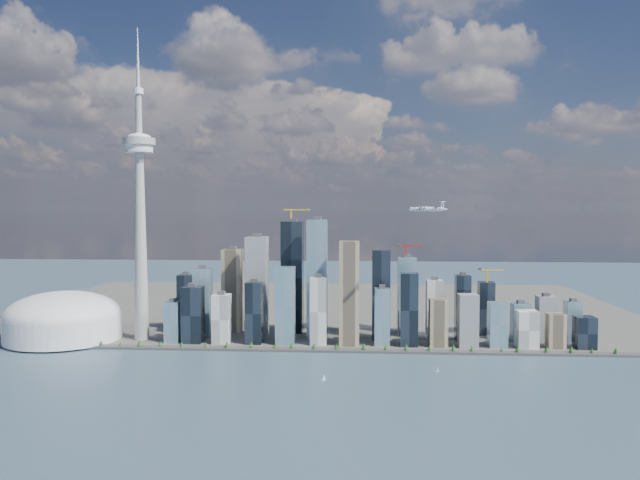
# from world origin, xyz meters

# --- Properties ---
(ground) EXTENTS (4000.00, 4000.00, 0.00)m
(ground) POSITION_xyz_m (0.00, 0.00, 0.00)
(ground) COLOR #364B5F
(ground) RESTS_ON ground
(seawall) EXTENTS (1100.00, 22.00, 4.00)m
(seawall) POSITION_xyz_m (0.00, 250.00, 2.00)
(seawall) COLOR #383838
(seawall) RESTS_ON ground
(land) EXTENTS (1400.00, 900.00, 3.00)m
(land) POSITION_xyz_m (0.00, 700.00, 1.50)
(land) COLOR #4C4C47
(land) RESTS_ON ground
(shoreline_trees) EXTENTS (960.53, 7.20, 8.80)m
(shoreline_trees) POSITION_xyz_m (0.00, 250.00, 8.78)
(shoreline_trees) COLOR #3F2D1E
(shoreline_trees) RESTS_ON seawall
(skyscraper_cluster) EXTENTS (736.00, 142.00, 235.78)m
(skyscraper_cluster) POSITION_xyz_m (59.62, 336.82, 72.68)
(skyscraper_cluster) COLOR black
(skyscraper_cluster) RESTS_ON land
(needle_tower) EXTENTS (56.00, 56.00, 550.50)m
(needle_tower) POSITION_xyz_m (-300.00, 310.00, 235.84)
(needle_tower) COLOR #A1A19C
(needle_tower) RESTS_ON land
(dome_stadium) EXTENTS (200.00, 200.00, 86.00)m
(dome_stadium) POSITION_xyz_m (-440.00, 300.00, 39.44)
(dome_stadium) COLOR silver
(dome_stadium) RESTS_ON land
(airplane) EXTENTS (60.72, 54.50, 15.55)m
(airplane) POSITION_xyz_m (195.57, 215.66, 237.06)
(airplane) COLOR white
(airplane) RESTS_ON ground
(sailboat_west) EXTENTS (6.78, 2.59, 9.36)m
(sailboat_west) POSITION_xyz_m (41.35, 75.53, 3.00)
(sailboat_west) COLOR silver
(sailboat_west) RESTS_ON ground
(sailboat_east) EXTENTS (6.46, 3.53, 9.07)m
(sailboat_east) POSITION_xyz_m (203.55, 131.95, 2.91)
(sailboat_east) COLOR silver
(sailboat_east) RESTS_ON ground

